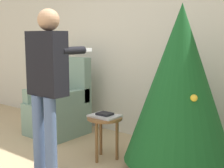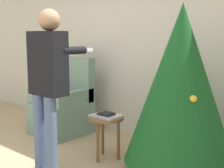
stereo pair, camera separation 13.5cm
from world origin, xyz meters
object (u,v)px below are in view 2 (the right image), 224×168
(christmas_tree, at_px, (181,84))
(armchair, at_px, (64,108))
(side_stool, at_px, (106,124))
(person_standing, at_px, (48,76))

(christmas_tree, height_order, armchair, christmas_tree)
(side_stool, bearing_deg, armchair, 163.55)
(christmas_tree, bearing_deg, side_stool, -164.38)
(armchair, distance_m, person_standing, 1.45)
(christmas_tree, relative_size, side_stool, 3.45)
(person_standing, bearing_deg, side_stool, 69.23)
(christmas_tree, relative_size, person_standing, 1.03)
(christmas_tree, bearing_deg, armchair, 176.73)
(christmas_tree, xyz_separation_m, side_stool, (-0.80, -0.22, -0.51))
(armchair, height_order, side_stool, armchair)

